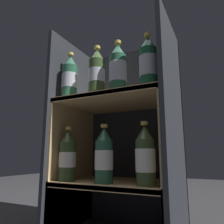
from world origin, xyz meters
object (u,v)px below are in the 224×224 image
(bottle_upper_front_1, at_px, (97,73))
(bottle_upper_front_2, at_px, (118,70))
(bottle_lower_front_0, at_px, (68,156))
(bottle_lower_front_1, at_px, (104,156))
(bottle_upper_front_3, at_px, (148,64))
(bottle_lower_front_2, at_px, (145,157))
(bottle_upper_front_0, at_px, (70,79))

(bottle_upper_front_1, distance_m, bottle_upper_front_2, 0.11)
(bottle_upper_front_1, bearing_deg, bottle_lower_front_0, 180.00)
(bottle_lower_front_0, xyz_separation_m, bottle_lower_front_1, (0.20, 0.00, -0.00))
(bottle_upper_front_2, relative_size, bottle_upper_front_3, 1.00)
(bottle_upper_front_1, distance_m, bottle_lower_front_2, 0.46)
(bottle_upper_front_2, distance_m, bottle_upper_front_3, 0.15)
(bottle_lower_front_2, bearing_deg, bottle_lower_front_0, 180.00)
(bottle_upper_front_1, bearing_deg, bottle_lower_front_1, 0.00)
(bottle_lower_front_1, bearing_deg, bottle_upper_front_0, 180.00)
(bottle_upper_front_2, relative_size, bottle_lower_front_1, 1.00)
(bottle_upper_front_3, bearing_deg, bottle_upper_front_1, 180.00)
(bottle_upper_front_0, xyz_separation_m, bottle_upper_front_3, (0.42, -0.00, -0.00))
(bottle_upper_front_1, distance_m, bottle_lower_front_1, 0.40)
(bottle_upper_front_1, relative_size, bottle_lower_front_0, 1.00)
(bottle_upper_front_0, relative_size, bottle_upper_front_2, 1.00)
(bottle_lower_front_1, xyz_separation_m, bottle_lower_front_2, (0.19, -0.00, -0.00))
(bottle_lower_front_0, relative_size, bottle_lower_front_1, 1.00)
(bottle_upper_front_1, xyz_separation_m, bottle_upper_front_3, (0.26, 0.00, -0.00))
(bottle_upper_front_2, xyz_separation_m, bottle_upper_front_3, (0.15, -0.00, 0.00))
(bottle_upper_front_3, relative_size, bottle_lower_front_0, 1.00)
(bottle_upper_front_3, xyz_separation_m, bottle_lower_front_1, (-0.21, 0.00, -0.39))
(bottle_upper_front_3, height_order, bottle_lower_front_0, bottle_upper_front_3)
(bottle_lower_front_2, bearing_deg, bottle_upper_front_0, 180.00)
(bottle_upper_front_0, relative_size, bottle_lower_front_2, 1.00)
(bottle_lower_front_1, distance_m, bottle_lower_front_2, 0.19)
(bottle_upper_front_2, bearing_deg, bottle_lower_front_2, -0.00)
(bottle_upper_front_2, height_order, bottle_upper_front_3, same)
(bottle_upper_front_0, height_order, bottle_lower_front_0, bottle_upper_front_0)
(bottle_upper_front_3, xyz_separation_m, bottle_lower_front_0, (-0.41, 0.00, -0.39))
(bottle_lower_front_0, distance_m, bottle_lower_front_1, 0.20)
(bottle_upper_front_2, bearing_deg, bottle_lower_front_1, 180.00)
(bottle_upper_front_2, height_order, bottle_lower_front_1, bottle_upper_front_2)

